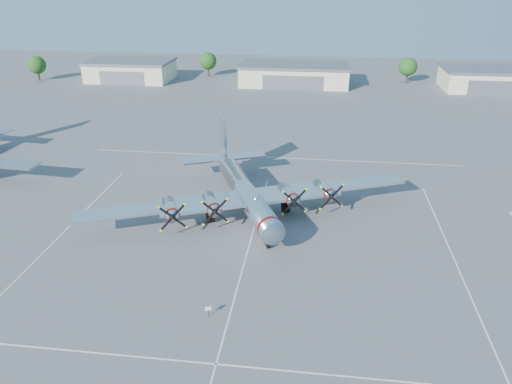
# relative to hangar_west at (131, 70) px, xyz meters

# --- Properties ---
(ground) EXTENTS (260.00, 260.00, 0.00)m
(ground) POSITION_rel_hangar_west_xyz_m (45.00, -81.96, -2.71)
(ground) COLOR #58585A
(ground) RESTS_ON ground
(parking_lines) EXTENTS (60.00, 50.08, 0.01)m
(parking_lines) POSITION_rel_hangar_west_xyz_m (45.00, -83.71, -2.71)
(parking_lines) COLOR silver
(parking_lines) RESTS_ON ground
(hangar_west) EXTENTS (22.60, 14.60, 5.40)m
(hangar_west) POSITION_rel_hangar_west_xyz_m (0.00, 0.00, 0.00)
(hangar_west) COLOR beige
(hangar_west) RESTS_ON ground
(hangar_center) EXTENTS (28.60, 14.60, 5.40)m
(hangar_center) POSITION_rel_hangar_west_xyz_m (45.00, -0.00, -0.00)
(hangar_center) COLOR beige
(hangar_center) RESTS_ON ground
(hangar_east) EXTENTS (20.60, 14.60, 5.40)m
(hangar_east) POSITION_rel_hangar_west_xyz_m (93.00, 0.00, 0.00)
(hangar_east) COLOR beige
(hangar_east) RESTS_ON ground
(tree_far_west) EXTENTS (4.80, 4.80, 6.64)m
(tree_far_west) POSITION_rel_hangar_west_xyz_m (-25.00, -3.96, 1.51)
(tree_far_west) COLOR #382619
(tree_far_west) RESTS_ON ground
(tree_west) EXTENTS (4.80, 4.80, 6.64)m
(tree_west) POSITION_rel_hangar_west_xyz_m (20.00, 8.04, 1.51)
(tree_west) COLOR #382619
(tree_west) RESTS_ON ground
(tree_east) EXTENTS (4.80, 4.80, 6.64)m
(tree_east) POSITION_rel_hangar_west_xyz_m (75.00, 6.04, 1.51)
(tree_east) COLOR #382619
(tree_east) RESTS_ON ground
(main_bomber_b29) EXTENTS (48.88, 42.21, 9.08)m
(main_bomber_b29) POSITION_rel_hangar_west_xyz_m (43.25, -76.94, -2.71)
(main_bomber_b29) COLOR silver
(main_bomber_b29) RESTS_ON ground
(info_placard) EXTENTS (0.53, 0.22, 1.04)m
(info_placard) POSITION_rel_hangar_west_xyz_m (43.16, -98.30, -1.98)
(info_placard) COLOR black
(info_placard) RESTS_ON ground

